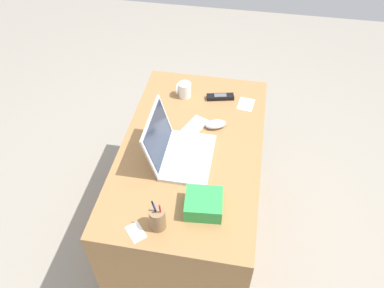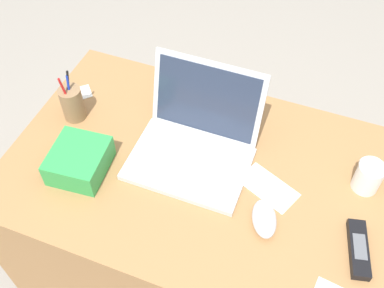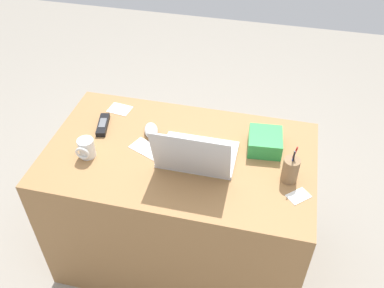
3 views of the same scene
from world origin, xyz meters
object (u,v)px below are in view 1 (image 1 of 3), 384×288
at_px(laptop, 179,150).
at_px(cordless_phone, 220,97).
at_px(pen_holder, 158,219).
at_px(computer_mouse, 216,124).
at_px(snack_bag, 204,204).
at_px(coffee_mug_white, 184,90).

height_order(laptop, cordless_phone, laptop).
xyz_separation_m(laptop, pen_holder, (-0.40, 0.01, 0.01)).
xyz_separation_m(laptop, computer_mouse, (0.25, -0.15, -0.03)).
height_order(laptop, computer_mouse, laptop).
xyz_separation_m(laptop, cordless_phone, (0.49, -0.14, -0.04)).
bearing_deg(snack_bag, coffee_mug_white, 17.03).
height_order(pen_holder, snack_bag, pen_holder).
xyz_separation_m(coffee_mug_white, pen_holder, (-0.88, -0.06, 0.01)).
height_order(computer_mouse, coffee_mug_white, coffee_mug_white).
height_order(computer_mouse, cordless_phone, computer_mouse).
height_order(computer_mouse, pen_holder, pen_holder).
distance_m(laptop, computer_mouse, 0.29).
bearing_deg(cordless_phone, coffee_mug_white, 93.34).
bearing_deg(laptop, coffee_mug_white, 7.84).
bearing_deg(laptop, computer_mouse, -30.67).
distance_m(coffee_mug_white, snack_bag, 0.79).
height_order(coffee_mug_white, cordless_phone, coffee_mug_white).
height_order(computer_mouse, snack_bag, snack_bag).
bearing_deg(coffee_mug_white, cordless_phone, -86.66).
bearing_deg(snack_bag, laptop, 30.71).
relative_size(pen_holder, snack_bag, 1.08).
distance_m(computer_mouse, coffee_mug_white, 0.31).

